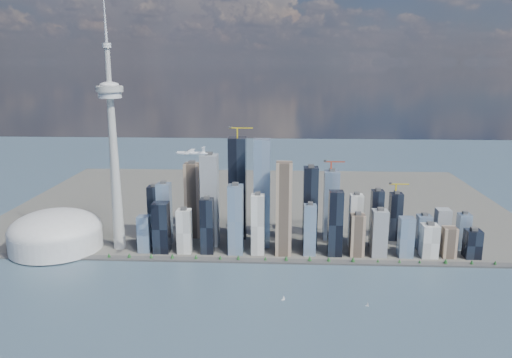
{
  "coord_description": "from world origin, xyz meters",
  "views": [
    {
      "loc": [
        57.41,
        -730.29,
        408.6
      ],
      "look_at": [
        9.14,
        260.0,
        176.72
      ],
      "focal_mm": 35.0,
      "sensor_mm": 36.0,
      "label": 1
    }
  ],
  "objects_px": {
    "airplane": "(191,153)",
    "sailboat_east": "(284,299)",
    "needle_tower": "(113,145)",
    "sailboat_west": "(367,305)",
    "dome_stadium": "(56,233)"
  },
  "relations": [
    {
      "from": "airplane",
      "to": "sailboat_east",
      "type": "relative_size",
      "value": 6.76
    },
    {
      "from": "sailboat_west",
      "to": "sailboat_east",
      "type": "distance_m",
      "value": 145.08
    },
    {
      "from": "needle_tower",
      "to": "sailboat_west",
      "type": "distance_m",
      "value": 613.37
    },
    {
      "from": "needle_tower",
      "to": "sailboat_east",
      "type": "distance_m",
      "value": 491.99
    },
    {
      "from": "airplane",
      "to": "needle_tower",
      "type": "bearing_deg",
      "value": 150.43
    },
    {
      "from": "sailboat_west",
      "to": "sailboat_east",
      "type": "bearing_deg",
      "value": -168.32
    },
    {
      "from": "airplane",
      "to": "sailboat_west",
      "type": "height_order",
      "value": "airplane"
    },
    {
      "from": "airplane",
      "to": "sailboat_east",
      "type": "bearing_deg",
      "value": -25.41
    },
    {
      "from": "dome_stadium",
      "to": "sailboat_west",
      "type": "height_order",
      "value": "dome_stadium"
    },
    {
      "from": "dome_stadium",
      "to": "sailboat_east",
      "type": "relative_size",
      "value": 21.56
    },
    {
      "from": "sailboat_east",
      "to": "sailboat_west",
      "type": "bearing_deg",
      "value": -22.44
    },
    {
      "from": "needle_tower",
      "to": "sailboat_west",
      "type": "xyz_separation_m",
      "value": [
        510.84,
        -246.87,
        -233.07
      ]
    },
    {
      "from": "dome_stadium",
      "to": "airplane",
      "type": "xyz_separation_m",
      "value": [
        332.0,
        -120.3,
        205.01
      ]
    },
    {
      "from": "sailboat_west",
      "to": "sailboat_east",
      "type": "height_order",
      "value": "sailboat_east"
    },
    {
      "from": "airplane",
      "to": "sailboat_west",
      "type": "relative_size",
      "value": 7.27
    }
  ]
}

